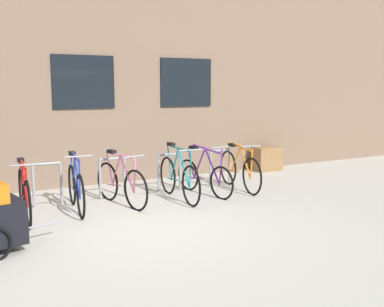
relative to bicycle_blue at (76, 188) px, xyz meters
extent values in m
plane|color=#B2ADA0|center=(0.66, -1.37, -0.40)|extent=(42.00, 42.00, 0.00)
cube|color=#7A604C|center=(0.66, 5.48, 2.29)|extent=(28.00, 7.30, 5.37)
cube|color=black|center=(0.66, 1.81, 1.82)|extent=(1.30, 0.04, 1.11)
cube|color=black|center=(3.06, 1.81, 1.82)|extent=(1.30, 0.04, 1.11)
cylinder|color=gray|center=(-0.62, 0.53, -0.02)|extent=(0.05, 0.05, 0.76)
cylinder|color=gray|center=(-0.14, 0.53, -0.02)|extent=(0.05, 0.05, 0.76)
cylinder|color=gray|center=(-0.38, 0.53, 0.36)|extent=(0.48, 0.05, 0.05)
cylinder|color=gray|center=(0.58, 0.53, -0.02)|extent=(0.05, 0.05, 0.76)
cylinder|color=gray|center=(1.06, 0.53, -0.02)|extent=(0.05, 0.05, 0.76)
cylinder|color=gray|center=(0.82, 0.53, 0.36)|extent=(0.48, 0.05, 0.05)
cylinder|color=gray|center=(1.78, 0.53, -0.02)|extent=(0.05, 0.05, 0.76)
cylinder|color=gray|center=(2.26, 0.53, -0.02)|extent=(0.05, 0.05, 0.76)
cylinder|color=gray|center=(2.02, 0.53, 0.36)|extent=(0.48, 0.05, 0.05)
cylinder|color=gray|center=(2.98, 0.53, -0.02)|extent=(0.05, 0.05, 0.76)
cylinder|color=gray|center=(3.46, 0.53, -0.02)|extent=(0.05, 0.05, 0.76)
cylinder|color=gray|center=(3.22, 0.53, 0.36)|extent=(0.48, 0.05, 0.05)
torus|color=black|center=(0.04, 0.48, -0.05)|extent=(0.10, 0.74, 0.74)
torus|color=black|center=(-0.04, -0.48, -0.05)|extent=(0.10, 0.74, 0.74)
cylinder|color=#233893|center=(-0.02, -0.22, 0.24)|extent=(0.08, 0.47, 0.69)
cylinder|color=#233893|center=(0.01, 0.15, 0.21)|extent=(0.06, 0.34, 0.64)
cylinder|color=#233893|center=(-0.01, -0.07, 0.55)|extent=(0.10, 0.74, 0.08)
cylinder|color=#233893|center=(0.02, 0.24, -0.07)|extent=(0.07, 0.49, 0.08)
cylinder|color=#233893|center=(0.03, 0.39, 0.24)|extent=(0.04, 0.20, 0.58)
cylinder|color=#233893|center=(-0.04, -0.46, 0.26)|extent=(0.03, 0.08, 0.62)
cube|color=black|center=(0.03, 0.30, 0.56)|extent=(0.12, 0.21, 0.06)
cylinder|color=gray|center=(-0.04, -0.43, 0.60)|extent=(0.44, 0.06, 0.03)
torus|color=black|center=(-0.83, 0.40, -0.04)|extent=(0.07, 0.76, 0.76)
torus|color=black|center=(-0.87, -0.63, -0.04)|extent=(0.07, 0.76, 0.76)
cylinder|color=red|center=(-0.86, -0.35, 0.22)|extent=(0.05, 0.49, 0.64)
cylinder|color=red|center=(-0.85, 0.05, 0.20)|extent=(0.05, 0.36, 0.59)
cylinder|color=red|center=(-0.85, -0.18, 0.50)|extent=(0.06, 0.80, 0.08)
cylinder|color=red|center=(-0.84, 0.14, -0.07)|extent=(0.04, 0.51, 0.08)
cylinder|color=red|center=(-0.84, 0.31, 0.22)|extent=(0.03, 0.20, 0.53)
cylinder|color=red|center=(-0.87, -0.60, 0.24)|extent=(0.03, 0.08, 0.57)
cube|color=black|center=(-0.84, 0.22, 0.51)|extent=(0.11, 0.20, 0.06)
cylinder|color=gray|center=(-0.87, -0.58, 0.55)|extent=(0.44, 0.04, 0.03)
torus|color=black|center=(0.70, 0.46, -0.05)|extent=(0.20, 0.72, 0.73)
torus|color=black|center=(0.91, -0.48, -0.05)|extent=(0.20, 0.72, 0.73)
cylinder|color=pink|center=(0.85, -0.22, 0.20)|extent=(0.14, 0.46, 0.63)
cylinder|color=pink|center=(0.77, 0.14, 0.20)|extent=(0.11, 0.33, 0.63)
cylinder|color=pink|center=(0.82, -0.07, 0.51)|extent=(0.20, 0.72, 0.04)
cylinder|color=pink|center=(0.75, 0.23, -0.08)|extent=(0.13, 0.48, 0.08)
cylinder|color=pink|center=(0.72, 0.38, 0.23)|extent=(0.07, 0.20, 0.57)
cylinder|color=pink|center=(0.91, -0.45, 0.23)|extent=(0.04, 0.08, 0.56)
cube|color=black|center=(0.74, 0.29, 0.54)|extent=(0.14, 0.22, 0.06)
cylinder|color=gray|center=(0.90, -0.43, 0.53)|extent=(0.44, 0.12, 0.03)
torus|color=black|center=(3.46, 0.59, -0.04)|extent=(0.12, 0.76, 0.76)
torus|color=black|center=(3.35, -0.46, -0.04)|extent=(0.12, 0.76, 0.76)
cylinder|color=orange|center=(3.38, -0.18, 0.22)|extent=(0.09, 0.51, 0.65)
cylinder|color=orange|center=(3.42, 0.24, 0.18)|extent=(0.08, 0.38, 0.57)
cylinder|color=orange|center=(3.40, 0.00, 0.49)|extent=(0.12, 0.83, 0.11)
cylinder|color=orange|center=(3.43, 0.33, -0.07)|extent=(0.08, 0.53, 0.08)
cylinder|color=orange|center=(3.45, 0.50, 0.21)|extent=(0.05, 0.20, 0.50)
cylinder|color=orange|center=(3.35, -0.44, 0.25)|extent=(0.04, 0.08, 0.57)
cube|color=black|center=(3.44, 0.41, 0.49)|extent=(0.12, 0.21, 0.06)
cylinder|color=gray|center=(3.36, -0.41, 0.56)|extent=(0.44, 0.07, 0.03)
torus|color=black|center=(1.93, 0.43, -0.04)|extent=(0.07, 0.75, 0.75)
torus|color=black|center=(1.89, -0.66, -0.04)|extent=(0.07, 0.75, 0.75)
cylinder|color=teal|center=(1.90, -0.36, 0.24)|extent=(0.06, 0.52, 0.69)
cylinder|color=teal|center=(1.92, 0.06, 0.24)|extent=(0.05, 0.40, 0.69)
cylinder|color=teal|center=(1.91, -0.18, 0.58)|extent=(0.07, 0.86, 0.04)
cylinder|color=teal|center=(1.92, 0.15, -0.07)|extent=(0.05, 0.55, 0.08)
cylinder|color=teal|center=(1.93, 0.34, 0.27)|extent=(0.03, 0.20, 0.63)
cylinder|color=teal|center=(1.89, -0.64, 0.27)|extent=(0.03, 0.08, 0.62)
cube|color=black|center=(1.92, 0.25, 0.61)|extent=(0.11, 0.20, 0.06)
cylinder|color=gray|center=(1.89, -0.61, 0.60)|extent=(0.44, 0.04, 0.03)
torus|color=black|center=(2.43, 0.50, -0.09)|extent=(0.16, 0.65, 0.65)
torus|color=black|center=(2.62, -0.50, -0.09)|extent=(0.16, 0.65, 0.65)
cylinder|color=#722D99|center=(2.57, -0.22, 0.21)|extent=(0.13, 0.49, 0.72)
cylinder|color=#722D99|center=(2.50, 0.16, 0.17)|extent=(0.10, 0.36, 0.63)
cylinder|color=#722D99|center=(2.54, -0.06, 0.52)|extent=(0.19, 0.79, 0.12)
cylinder|color=#722D99|center=(2.48, 0.25, -0.11)|extent=(0.12, 0.51, 0.07)
cylinder|color=#722D99|center=(2.45, 0.41, 0.19)|extent=(0.06, 0.20, 0.57)
cylinder|color=#722D99|center=(2.62, -0.48, 0.24)|extent=(0.04, 0.08, 0.65)
cube|color=black|center=(2.46, 0.33, 0.50)|extent=(0.14, 0.22, 0.06)
cylinder|color=gray|center=(2.62, -0.45, 0.59)|extent=(0.44, 0.11, 0.03)
cylinder|color=gray|center=(-0.81, -1.36, -0.17)|extent=(0.54, 0.15, 0.03)
cube|color=olive|center=(5.20, 1.48, -0.10)|extent=(0.70, 0.44, 0.60)
camera|label=1|loc=(-1.72, -7.54, 1.71)|focal=41.70mm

